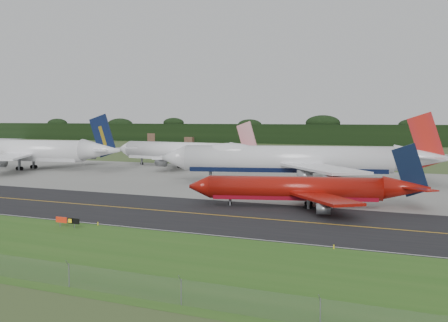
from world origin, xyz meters
TOP-DOWN VIEW (x-y plane):
  - ground at (0.00, 0.00)m, footprint 600.00×600.00m
  - grass_verge at (0.00, -35.00)m, footprint 400.00×30.00m
  - taxiway at (0.00, -4.00)m, footprint 400.00×32.00m
  - apron at (0.00, 51.00)m, footprint 400.00×78.00m
  - taxiway_centreline at (0.00, -4.00)m, footprint 400.00×0.40m
  - taxiway_edge_line at (0.00, -19.50)m, footprint 400.00×0.25m
  - horizon_treeline at (0.00, 273.76)m, footprint 700.00×25.00m
  - jet_ba_747 at (4.46, 46.38)m, footprint 66.25×53.53m
  - jet_red_737 at (19.61, 11.47)m, footprint 40.77×32.31m
  - jet_navy_gold at (-84.40, 48.83)m, footprint 65.33×56.39m
  - jet_star_tail at (-45.39, 78.16)m, footprint 55.94×46.59m
  - taxiway_sign at (-3.62, -23.86)m, footprint 4.25×0.20m
  - edge_marker_center at (-0.90, -20.50)m, footprint 0.16×0.16m
  - edge_marker_right at (34.37, -20.50)m, footprint 0.16×0.16m

SIDE VIEW (x-z plane):
  - ground at x=0.00m, z-range 0.00..0.00m
  - grass_verge at x=0.00m, z-range 0.00..0.01m
  - apron at x=0.00m, z-range 0.00..0.01m
  - taxiway at x=0.00m, z-range 0.00..0.02m
  - taxiway_centreline at x=0.00m, z-range 0.03..0.03m
  - taxiway_edge_line at x=0.00m, z-range 0.03..0.03m
  - edge_marker_center at x=-0.90m, z-range 0.00..0.50m
  - edge_marker_right at x=34.37m, z-range 0.00..0.50m
  - taxiway_sign at x=-3.62m, z-range 0.29..1.70m
  - jet_red_737 at x=19.61m, z-range -2.53..8.79m
  - jet_star_tail at x=-45.39m, z-range -2.46..12.29m
  - horizon_treeline at x=0.00m, z-range -0.53..11.47m
  - jet_navy_gold at x=-84.40m, z-range -2.89..13.97m
  - jet_ba_747 at x=4.46m, z-range -2.72..14.33m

